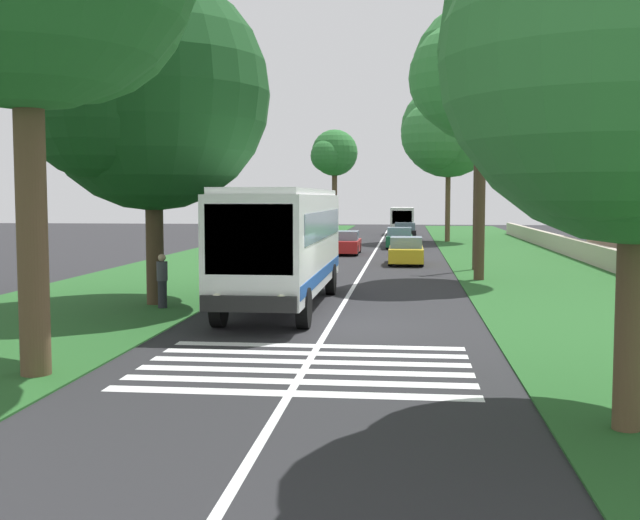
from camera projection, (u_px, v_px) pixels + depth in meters
ground at (330, 327)px, 21.14m from camera, size 160.00×160.00×0.00m
grass_verge_left at (187, 271)px, 36.90m from camera, size 120.00×8.00×0.04m
grass_verge_right at (545, 275)px, 35.10m from camera, size 120.00×8.00×0.04m
centre_line at (362, 273)px, 36.00m from camera, size 110.00×0.16×0.01m
coach_bus at (284, 240)px, 24.71m from camera, size 11.16×2.62×3.73m
zebra_crossing at (306, 366)px, 16.20m from camera, size 4.95×6.80×0.01m
trailing_car_0 at (406, 251)px, 40.90m from camera, size 4.30×1.78×1.43m
trailing_car_1 at (345, 243)px, 48.05m from camera, size 4.30×1.78×1.43m
trailing_car_2 at (399, 238)px, 53.74m from camera, size 4.30×1.78×1.43m
trailing_car_3 at (405, 232)px, 63.41m from camera, size 4.30×1.78×1.43m
trailing_minibus_0 at (402, 218)px, 73.39m from camera, size 6.00×2.14×2.53m
roadside_tree_left_1 at (150, 100)px, 25.16m from camera, size 8.96×7.48×10.48m
roadside_tree_left_2 at (333, 155)px, 82.04m from camera, size 6.02×4.82×10.47m
roadside_tree_right_0 at (446, 133)px, 60.67m from camera, size 9.06×7.36×12.32m
roadside_tree_right_1 at (477, 77)px, 32.27m from camera, size 7.40×5.88×11.44m
roadside_tree_right_2 at (623, 62)px, 11.37m from camera, size 7.26×5.73×8.42m
utility_pole at (476, 183)px, 37.18m from camera, size 0.24×1.40×7.91m
roadside_wall at (597, 255)px, 39.64m from camera, size 70.00×0.40×1.04m
pedestrian at (162, 280)px, 24.45m from camera, size 0.34×0.34×1.69m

